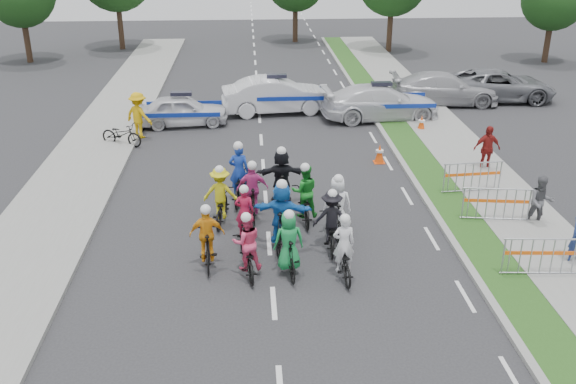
{
  "coord_description": "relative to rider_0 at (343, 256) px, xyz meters",
  "views": [
    {
      "loc": [
        -0.47,
        -12.82,
        8.39
      ],
      "look_at": [
        0.59,
        4.03,
        1.1
      ],
      "focal_mm": 40.0,
      "sensor_mm": 36.0,
      "label": 1
    }
  ],
  "objects": [
    {
      "name": "sidewalk_right",
      "position": [
        5.81,
        3.88,
        -0.53
      ],
      "size": [
        2.4,
        60.0,
        0.13
      ],
      "primitive_type": "cube",
      "color": "gray",
      "rests_on": "ground"
    },
    {
      "name": "ground",
      "position": [
        -1.79,
        -1.12,
        -0.59
      ],
      "size": [
        90.0,
        90.0,
        0.0
      ],
      "primitive_type": "plane",
      "color": "#28282B",
      "rests_on": "ground"
    },
    {
      "name": "civilian_sedan",
      "position": [
        7.16,
        15.77,
        0.16
      ],
      "size": [
        5.3,
        2.45,
        1.5
      ],
      "primitive_type": "imported",
      "rotation": [
        0.0,
        0.0,
        1.5
      ],
      "color": "#ABAAAF",
      "rests_on": "ground"
    },
    {
      "name": "rider_11",
      "position": [
        -1.3,
        4.4,
        0.24
      ],
      "size": [
        1.58,
        1.89,
        1.98
      ],
      "rotation": [
        0.0,
        0.0,
        3.16
      ],
      "color": "black",
      "rests_on": "ground"
    },
    {
      "name": "rider_10",
      "position": [
        -3.15,
        3.3,
        0.12
      ],
      "size": [
        1.08,
        1.86,
        1.84
      ],
      "rotation": [
        0.0,
        0.0,
        3.02
      ],
      "color": "black",
      "rests_on": "ground"
    },
    {
      "name": "grass_strip",
      "position": [
        4.01,
        3.88,
        -0.54
      ],
      "size": [
        1.2,
        60.0,
        0.11
      ],
      "primitive_type": "cube",
      "color": "#234716",
      "rests_on": "ground"
    },
    {
      "name": "rider_8",
      "position": [
        -0.69,
        3.24,
        0.11
      ],
      "size": [
        0.8,
        1.86,
        1.88
      ],
      "rotation": [
        0.0,
        0.0,
        3.17
      ],
      "color": "black",
      "rests_on": "ground"
    },
    {
      "name": "sidewalk_left",
      "position": [
        -8.29,
        3.88,
        -0.53
      ],
      "size": [
        3.0,
        60.0,
        0.13
      ],
      "primitive_type": "cube",
      "color": "gray",
      "rests_on": "ground"
    },
    {
      "name": "rider_4",
      "position": [
        -0.12,
        1.48,
        0.11
      ],
      "size": [
        1.03,
        1.8,
        1.8
      ],
      "rotation": [
        0.0,
        0.0,
        3.07
      ],
      "color": "black",
      "rests_on": "ground"
    },
    {
      "name": "rider_5",
      "position": [
        -1.44,
        1.68,
        0.25
      ],
      "size": [
        1.68,
        2.0,
        2.03
      ],
      "rotation": [
        0.0,
        0.0,
        2.95
      ],
      "color": "black",
      "rests_on": "ground"
    },
    {
      "name": "civilian_suv",
      "position": [
        10.0,
        16.26,
        0.16
      ],
      "size": [
        5.59,
        2.91,
        1.5
      ],
      "primitive_type": "imported",
      "rotation": [
        0.0,
        0.0,
        1.49
      ],
      "color": "slate",
      "rests_on": "ground"
    },
    {
      "name": "rider_9",
      "position": [
        -2.21,
        3.53,
        0.13
      ],
      "size": [
        0.95,
        1.79,
        1.87
      ],
      "rotation": [
        0.0,
        0.0,
        3.18
      ],
      "color": "black",
      "rests_on": "ground"
    },
    {
      "name": "cone_0",
      "position": [
        2.5,
        7.99,
        -0.25
      ],
      "size": [
        0.4,
        0.4,
        0.7
      ],
      "color": "#F24C0C",
      "rests_on": "ground"
    },
    {
      "name": "police_car_2",
      "position": [
        3.6,
        13.49,
        0.17
      ],
      "size": [
        5.4,
        2.54,
        1.52
      ],
      "primitive_type": "imported",
      "rotation": [
        0.0,
        0.0,
        1.65
      ],
      "color": "silver",
      "rests_on": "ground"
    },
    {
      "name": "barrier_0",
      "position": [
        4.91,
        -0.4,
        -0.03
      ],
      "size": [
        2.03,
        0.64,
        1.12
      ],
      "primitive_type": null,
      "rotation": [
        0.0,
        0.0,
        -0.07
      ],
      "color": "#A5A8AD",
      "rests_on": "ground"
    },
    {
      "name": "spectator_2",
      "position": [
        6.09,
        6.92,
        0.25
      ],
      "size": [
        1.01,
        0.49,
        1.67
      ],
      "primitive_type": "imported",
      "rotation": [
        0.0,
        0.0,
        0.09
      ],
      "color": "maroon",
      "rests_on": "ground"
    },
    {
      "name": "police_car_1",
      "position": [
        -0.97,
        14.77,
        0.23
      ],
      "size": [
        5.14,
        2.31,
        1.64
      ],
      "primitive_type": "imported",
      "rotation": [
        0.0,
        0.0,
        1.69
      ],
      "color": "silver",
      "rests_on": "ground"
    },
    {
      "name": "rider_0",
      "position": [
        0.0,
        0.0,
        0.0
      ],
      "size": [
        0.71,
        1.78,
        1.78
      ],
      "rotation": [
        0.0,
        0.0,
        3.2
      ],
      "color": "black",
      "rests_on": "ground"
    },
    {
      "name": "spectator_1",
      "position": [
        6.12,
        2.48,
        0.19
      ],
      "size": [
        0.82,
        0.68,
        1.55
      ],
      "primitive_type": "imported",
      "rotation": [
        0.0,
        0.0,
        -0.13
      ],
      "color": "#55555A",
      "rests_on": "ground"
    },
    {
      "name": "rider_1",
      "position": [
        -1.34,
        0.24,
        0.12
      ],
      "size": [
        0.81,
        1.77,
        1.81
      ],
      "rotation": [
        0.0,
        0.0,
        3.25
      ],
      "color": "black",
      "rests_on": "ground"
    },
    {
      "name": "rider_12",
      "position": [
        -2.62,
        4.82,
        0.08
      ],
      "size": [
        0.95,
        2.07,
        2.04
      ],
      "rotation": [
        0.0,
        0.0,
        3.01
      ],
      "color": "black",
      "rests_on": "ground"
    },
    {
      "name": "rider_2",
      "position": [
        -2.39,
        0.26,
        0.07
      ],
      "size": [
        0.84,
        1.79,
        1.76
      ],
      "rotation": [
        0.0,
        0.0,
        3.28
      ],
      "color": "black",
      "rests_on": "ground"
    },
    {
      "name": "police_car_0",
      "position": [
        -5.13,
        13.09,
        0.07
      ],
      "size": [
        4.02,
        1.94,
        1.32
      ],
      "primitive_type": "imported",
      "rotation": [
        0.0,
        0.0,
        1.67
      ],
      "color": "silver",
      "rests_on": "ground"
    },
    {
      "name": "cone_1",
      "position": [
        4.99,
        11.6,
        -0.25
      ],
      "size": [
        0.4,
        0.4,
        0.7
      ],
      "color": "#F24C0C",
      "rests_on": "ground"
    },
    {
      "name": "marshal_hiviz",
      "position": [
        -6.74,
        11.5,
        0.36
      ],
      "size": [
        1.41,
        1.25,
        1.89
      ],
      "primitive_type": "imported",
      "rotation": [
        0.0,
        0.0,
        2.58
      ],
      "color": "#D7A30B",
      "rests_on": "ground"
    },
    {
      "name": "rider_7",
      "position": [
        0.14,
        2.26,
        0.15
      ],
      "size": [
        0.8,
        1.81,
        1.9
      ],
      "rotation": [
        0.0,
        0.0,
        3.16
      ],
      "color": "black",
      "rests_on": "ground"
    },
    {
      "name": "parked_bike",
      "position": [
        -7.3,
        10.52,
        -0.13
      ],
      "size": [
        1.87,
        1.27,
        0.93
      ],
      "primitive_type": "imported",
      "rotation": [
        0.0,
        0.0,
        1.16
      ],
      "color": "black",
      "rests_on": "ground"
    },
    {
      "name": "rider_3",
      "position": [
        -3.4,
        0.74,
        0.1
      ],
      "size": [
        0.91,
        1.72,
        1.78
      ],
      "rotation": [
        0.0,
        0.0,
        3.19
      ],
      "color": "black",
      "rests_on": "ground"
    },
    {
      "name": "curb_right",
      "position": [
        3.31,
        3.88,
        -0.53
      ],
      "size": [
        0.2,
        60.0,
        0.12
      ],
      "primitive_type": "cube",
      "color": "gray",
      "rests_on": "ground"
    },
    {
      "name": "barrier_2",
      "position": [
        4.91,
        4.88,
        -0.03
      ],
      "size": [
        2.03,
        0.65,
        1.12
      ],
      "primitive_type": null,
      "rotation": [
        0.0,
        0.0,
        0.08
      ],
      "color": "#A5A8AD",
      "rests_on": "ground"
    },
    {
      "name": "rider_6",
      "position": [
        -2.45,
        2.07,
        -0.01
      ],
      "size": [
        0.81,
        1.76,
        1.73
      ],
      "rotation": [
        0.0,
        0.0,
        3.01
      ],
      "color": "black",
      "rests_on": "ground"
    },
    {
      "name": "barrier_1",
      "position": [
        4.91,
        2.75,
        -0.03
      ],
      "size": [
        2.05,
        0.77,
        1.12
      ],
      "primitive_type": null,
      "rotation": [
        0.0,
        0.0,
        -0.14
      ],
      "color": "#A5A8AD",
      "rests_on": "ground"
    }
  ]
}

